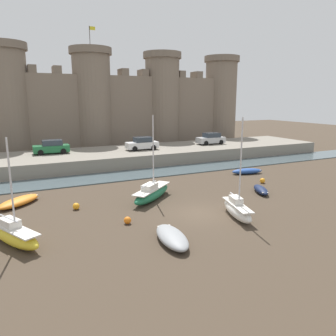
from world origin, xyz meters
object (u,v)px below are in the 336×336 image
mooring_buoy_off_centre (128,220)px  sailboat_near_channel_left (14,234)px  sailboat_midflat_centre (152,193)px  rowboat_midflat_left (261,190)px  rowboat_foreground_centre (247,171)px  car_quay_centre_east (211,139)px  mooring_buoy_near_shore (76,206)px  mooring_buoy_near_channel (262,181)px  rowboat_foreground_left (19,201)px  car_quay_west (142,144)px  sailboat_near_channel_right (237,209)px  rowboat_midflat_right (172,237)px  car_quay_east (52,147)px

mooring_buoy_off_centre → sailboat_near_channel_left: bearing=-178.4°
sailboat_midflat_centre → rowboat_midflat_left: size_ratio=2.25×
rowboat_foreground_centre → car_quay_centre_east: (3.27, 12.30, 2.02)m
sailboat_midflat_centre → mooring_buoy_near_shore: sailboat_midflat_centre is taller
sailboat_midflat_centre → mooring_buoy_near_channel: size_ratio=13.53×
rowboat_foreground_left → car_quay_west: size_ratio=0.91×
rowboat_midflat_left → car_quay_west: (-3.92, 18.02, 2.03)m
sailboat_near_channel_left → sailboat_near_channel_right: size_ratio=0.88×
sailboat_near_channel_left → mooring_buoy_off_centre: 6.71m
mooring_buoy_near_shore → sailboat_near_channel_right: bearing=-33.7°
mooring_buoy_near_channel → mooring_buoy_off_centre: (-15.17, -4.38, -0.01)m
rowboat_midflat_right → car_quay_west: car_quay_west is taller
sailboat_near_channel_left → car_quay_west: bearing=52.3°
car_quay_centre_east → rowboat_foreground_left: bearing=-153.0°
rowboat_midflat_right → mooring_buoy_near_shore: (-3.85, 8.12, -0.09)m
rowboat_midflat_right → rowboat_foreground_left: rowboat_midflat_right is taller
sailboat_near_channel_left → rowboat_foreground_left: bearing=86.6°
rowboat_midflat_right → rowboat_foreground_left: (-7.61, 11.07, -0.03)m
car_quay_centre_east → car_quay_west: same height
rowboat_foreground_left → sailboat_near_channel_right: sailboat_near_channel_right is taller
rowboat_midflat_left → sailboat_near_channel_right: bearing=-144.6°
sailboat_near_channel_left → rowboat_foreground_centre: bearing=20.0°
car_quay_west → sailboat_near_channel_left: bearing=-127.7°
mooring_buoy_near_channel → car_quay_west: bearing=112.4°
sailboat_near_channel_left → rowboat_foreground_left: 7.48m
sailboat_near_channel_left → rowboat_foreground_left: sailboat_near_channel_left is taller
mooring_buoy_off_centre → car_quay_east: car_quay_east is taller
mooring_buoy_off_centre → sailboat_midflat_centre: bearing=49.7°
sailboat_midflat_centre → rowboat_foreground_centre: 13.60m
mooring_buoy_near_shore → car_quay_west: (11.29, 15.51, 2.09)m
sailboat_near_channel_left → car_quay_west: (15.49, 20.02, 1.74)m
sailboat_near_channel_right → mooring_buoy_near_shore: 11.62m
sailboat_near_channel_left → mooring_buoy_near_channel: (21.87, 4.57, -0.35)m
rowboat_foreground_left → sailboat_near_channel_right: (13.43, -9.39, 0.29)m
sailboat_near_channel_right → rowboat_foreground_centre: 13.86m
rowboat_foreground_left → car_quay_west: (15.05, 12.56, 2.03)m
rowboat_foreground_centre → sailboat_near_channel_left: bearing=-160.0°
mooring_buoy_near_channel → sailboat_midflat_centre: bearing=-178.5°
sailboat_near_channel_left → car_quay_east: 22.40m
sailboat_midflat_centre → sailboat_near_channel_left: bearing=-157.2°
sailboat_near_channel_left → rowboat_midflat_right: 8.83m
rowboat_midflat_left → car_quay_east: size_ratio=0.73×
rowboat_midflat_right → car_quay_west: size_ratio=0.93×
car_quay_centre_east → mooring_buoy_near_channel: bearing=-105.6°
sailboat_midflat_centre → rowboat_midflat_left: (9.25, -2.27, -0.29)m
sailboat_near_channel_right → car_quay_centre_east: 25.92m
mooring_buoy_near_channel → rowboat_midflat_right: bearing=-149.4°
rowboat_midflat_left → mooring_buoy_near_channel: (2.46, 2.57, -0.05)m
rowboat_foreground_left → sailboat_near_channel_right: bearing=-35.0°
sailboat_near_channel_right → car_quay_west: sailboat_near_channel_right is taller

